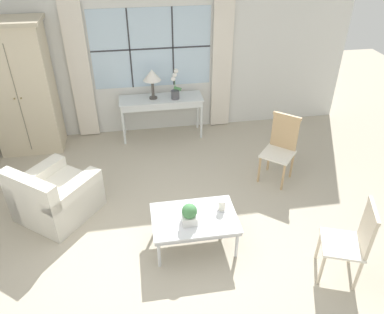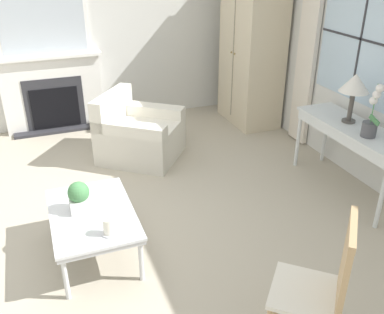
{
  "view_description": "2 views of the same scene",
  "coord_description": "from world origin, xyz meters",
  "px_view_note": "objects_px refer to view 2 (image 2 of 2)",
  "views": [
    {
      "loc": [
        -0.34,
        -3.43,
        3.51
      ],
      "look_at": [
        0.29,
        0.47,
        0.93
      ],
      "focal_mm": 35.0,
      "sensor_mm": 36.0,
      "label": 1
    },
    {
      "loc": [
        3.36,
        -0.38,
        2.48
      ],
      "look_at": [
        0.11,
        0.86,
        0.74
      ],
      "focal_mm": 40.0,
      "sensor_mm": 36.0,
      "label": 2
    }
  ],
  "objects_px": {
    "potted_plant_small": "(79,197)",
    "armoire": "(252,49)",
    "fireplace": "(52,85)",
    "console_table": "(355,134)",
    "table_lamp": "(355,85)",
    "armchair_upholstered": "(139,136)",
    "potted_orchid": "(372,118)",
    "pillar_candle": "(109,227)",
    "side_chair_wooden": "(325,282)",
    "coffee_table": "(92,216)"
  },
  "relations": [
    {
      "from": "table_lamp",
      "to": "armchair_upholstered",
      "type": "xyz_separation_m",
      "value": [
        -1.5,
        -1.95,
        -0.89
      ]
    },
    {
      "from": "fireplace",
      "to": "pillar_candle",
      "type": "distance_m",
      "value": 3.5
    },
    {
      "from": "console_table",
      "to": "armoire",
      "type": "bearing_deg",
      "value": -178.82
    },
    {
      "from": "potted_orchid",
      "to": "pillar_candle",
      "type": "height_order",
      "value": "potted_orchid"
    },
    {
      "from": "armoire",
      "to": "potted_orchid",
      "type": "bearing_deg",
      "value": -0.38
    },
    {
      "from": "table_lamp",
      "to": "pillar_candle",
      "type": "xyz_separation_m",
      "value": [
        0.62,
        -2.73,
        -0.67
      ]
    },
    {
      "from": "fireplace",
      "to": "armchair_upholstered",
      "type": "xyz_separation_m",
      "value": [
        1.38,
        0.91,
        -0.37
      ]
    },
    {
      "from": "potted_orchid",
      "to": "armchair_upholstered",
      "type": "height_order",
      "value": "potted_orchid"
    },
    {
      "from": "fireplace",
      "to": "potted_orchid",
      "type": "distance_m",
      "value": 4.3
    },
    {
      "from": "side_chair_wooden",
      "to": "potted_plant_small",
      "type": "bearing_deg",
      "value": -141.11
    },
    {
      "from": "fireplace",
      "to": "armchair_upholstered",
      "type": "distance_m",
      "value": 1.69
    },
    {
      "from": "potted_orchid",
      "to": "pillar_candle",
      "type": "xyz_separation_m",
      "value": [
        0.23,
        -2.66,
        -0.45
      ]
    },
    {
      "from": "armchair_upholstered",
      "to": "fireplace",
      "type": "bearing_deg",
      "value": -146.67
    },
    {
      "from": "table_lamp",
      "to": "side_chair_wooden",
      "type": "distance_m",
      "value": 2.47
    },
    {
      "from": "fireplace",
      "to": "pillar_candle",
      "type": "relative_size",
      "value": 13.09
    },
    {
      "from": "console_table",
      "to": "potted_plant_small",
      "type": "height_order",
      "value": "console_table"
    },
    {
      "from": "armoire",
      "to": "coffee_table",
      "type": "bearing_deg",
      "value": -48.96
    },
    {
      "from": "fireplace",
      "to": "table_lamp",
      "type": "height_order",
      "value": "fireplace"
    },
    {
      "from": "fireplace",
      "to": "console_table",
      "type": "distance_m",
      "value": 4.15
    },
    {
      "from": "armoire",
      "to": "armchair_upholstered",
      "type": "distance_m",
      "value": 2.17
    },
    {
      "from": "coffee_table",
      "to": "pillar_candle",
      "type": "distance_m",
      "value": 0.38
    },
    {
      "from": "console_table",
      "to": "pillar_candle",
      "type": "xyz_separation_m",
      "value": [
        0.48,
        -2.72,
        -0.17
      ]
    },
    {
      "from": "fireplace",
      "to": "side_chair_wooden",
      "type": "xyz_separation_m",
      "value": [
        4.67,
        1.26,
        -0.07
      ]
    },
    {
      "from": "table_lamp",
      "to": "fireplace",
      "type": "bearing_deg",
      "value": -135.15
    },
    {
      "from": "table_lamp",
      "to": "side_chair_wooden",
      "type": "bearing_deg",
      "value": -41.66
    },
    {
      "from": "console_table",
      "to": "table_lamp",
      "type": "bearing_deg",
      "value": 177.12
    },
    {
      "from": "console_table",
      "to": "potted_orchid",
      "type": "relative_size",
      "value": 2.72
    },
    {
      "from": "fireplace",
      "to": "coffee_table",
      "type": "height_order",
      "value": "fireplace"
    },
    {
      "from": "potted_orchid",
      "to": "console_table",
      "type": "bearing_deg",
      "value": 165.78
    },
    {
      "from": "potted_plant_small",
      "to": "armoire",
      "type": "bearing_deg",
      "value": 129.37
    },
    {
      "from": "armchair_upholstered",
      "to": "coffee_table",
      "type": "relative_size",
      "value": 1.22
    },
    {
      "from": "armoire",
      "to": "pillar_candle",
      "type": "xyz_separation_m",
      "value": [
        2.75,
        -2.67,
        -0.6
      ]
    },
    {
      "from": "fireplace",
      "to": "console_table",
      "type": "bearing_deg",
      "value": 43.49
    },
    {
      "from": "console_table",
      "to": "potted_orchid",
      "type": "xyz_separation_m",
      "value": [
        0.25,
        -0.06,
        0.28
      ]
    },
    {
      "from": "potted_plant_small",
      "to": "potted_orchid",
      "type": "bearing_deg",
      "value": 86.09
    },
    {
      "from": "coffee_table",
      "to": "side_chair_wooden",
      "type": "bearing_deg",
      "value": 38.38
    },
    {
      "from": "console_table",
      "to": "table_lamp",
      "type": "distance_m",
      "value": 0.52
    },
    {
      "from": "fireplace",
      "to": "table_lamp",
      "type": "bearing_deg",
      "value": 44.85
    },
    {
      "from": "coffee_table",
      "to": "potted_plant_small",
      "type": "bearing_deg",
      "value": -131.69
    },
    {
      "from": "console_table",
      "to": "table_lamp",
      "type": "xyz_separation_m",
      "value": [
        -0.13,
        0.01,
        0.5
      ]
    },
    {
      "from": "table_lamp",
      "to": "potted_plant_small",
      "type": "distance_m",
      "value": 2.96
    },
    {
      "from": "console_table",
      "to": "fireplace",
      "type": "bearing_deg",
      "value": -136.51
    },
    {
      "from": "fireplace",
      "to": "armoire",
      "type": "distance_m",
      "value": 2.94
    },
    {
      "from": "armchair_upholstered",
      "to": "side_chair_wooden",
      "type": "bearing_deg",
      "value": 6.19
    },
    {
      "from": "armoire",
      "to": "potted_plant_small",
      "type": "distance_m",
      "value": 3.71
    },
    {
      "from": "potted_plant_small",
      "to": "coffee_table",
      "type": "bearing_deg",
      "value": 48.31
    },
    {
      "from": "console_table",
      "to": "pillar_candle",
      "type": "relative_size",
      "value": 9.56
    },
    {
      "from": "table_lamp",
      "to": "pillar_candle",
      "type": "height_order",
      "value": "table_lamp"
    },
    {
      "from": "side_chair_wooden",
      "to": "pillar_candle",
      "type": "distance_m",
      "value": 1.63
    },
    {
      "from": "fireplace",
      "to": "potted_plant_small",
      "type": "bearing_deg",
      "value": -0.56
    }
  ]
}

